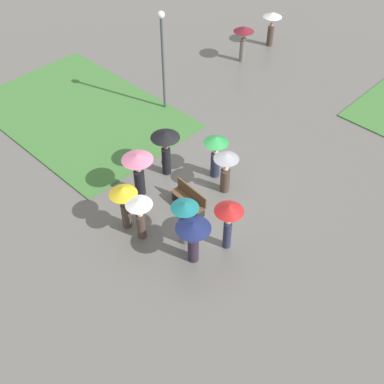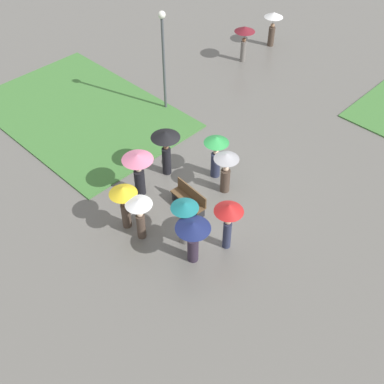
# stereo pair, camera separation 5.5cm
# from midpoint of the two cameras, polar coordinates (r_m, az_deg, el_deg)

# --- Properties ---
(ground_plane) EXTENTS (90.00, 90.00, 0.00)m
(ground_plane) POSITION_cam_midpoint_polar(r_m,az_deg,el_deg) (18.40, 1.78, 0.43)
(ground_plane) COLOR #66635E
(lawn_patch_near) EXTENTS (9.56, 6.45, 0.06)m
(lawn_patch_near) POSITION_cam_midpoint_polar(r_m,az_deg,el_deg) (22.84, -12.86, 9.16)
(lawn_patch_near) COLOR #427A38
(lawn_patch_near) RESTS_ON ground_plane
(park_bench) EXTENTS (1.56, 0.55, 0.90)m
(park_bench) POSITION_cam_midpoint_polar(r_m,az_deg,el_deg) (17.36, -0.22, -0.72)
(park_bench) COLOR brown
(park_bench) RESTS_ON ground_plane
(lamp_post) EXTENTS (0.32, 0.32, 4.59)m
(lamp_post) POSITION_cam_midpoint_polar(r_m,az_deg,el_deg) (21.20, -3.35, 16.53)
(lamp_post) COLOR #474C51
(lamp_post) RESTS_ON ground_plane
(crowd_person_green) EXTENTS (0.96, 0.96, 1.87)m
(crowd_person_green) POSITION_cam_midpoint_polar(r_m,az_deg,el_deg) (18.15, 2.96, 5.04)
(crowd_person_green) COLOR #282D47
(crowd_person_green) RESTS_ON ground_plane
(crowd_person_yellow) EXTENTS (0.97, 0.97, 1.83)m
(crowd_person_yellow) POSITION_cam_midpoint_polar(r_m,az_deg,el_deg) (16.25, -7.98, -0.74)
(crowd_person_yellow) COLOR #47382D
(crowd_person_yellow) RESTS_ON ground_plane
(crowd_person_grey) EXTENTS (0.93, 0.93, 1.79)m
(crowd_person_grey) POSITION_cam_midpoint_polar(r_m,az_deg,el_deg) (17.55, 4.15, 3.14)
(crowd_person_grey) COLOR #47382D
(crowd_person_grey) RESTS_ON ground_plane
(crowd_person_teal) EXTENTS (0.93, 0.93, 1.80)m
(crowd_person_teal) POSITION_cam_midpoint_polar(r_m,az_deg,el_deg) (15.76, -0.76, -3.04)
(crowd_person_teal) COLOR slate
(crowd_person_teal) RESTS_ON ground_plane
(crowd_person_red) EXTENTS (0.97, 0.97, 1.98)m
(crowd_person_red) POSITION_cam_midpoint_polar(r_m,az_deg,el_deg) (15.37, 4.45, -2.79)
(crowd_person_red) COLOR #282D47
(crowd_person_red) RESTS_ON ground_plane
(crowd_person_pink) EXTENTS (1.15, 1.15, 1.86)m
(crowd_person_pink) POSITION_cam_midpoint_polar(r_m,az_deg,el_deg) (17.45, -6.30, 2.99)
(crowd_person_pink) COLOR black
(crowd_person_pink) RESTS_ON ground_plane
(crowd_person_white) EXTENTS (0.91, 0.91, 1.76)m
(crowd_person_white) POSITION_cam_midpoint_polar(r_m,az_deg,el_deg) (15.91, -6.13, -2.33)
(crowd_person_white) COLOR #47382D
(crowd_person_white) RESTS_ON ground_plane
(crowd_person_black) EXTENTS (1.12, 1.12, 2.00)m
(crowd_person_black) POSITION_cam_midpoint_polar(r_m,az_deg,el_deg) (18.16, -3.04, 5.82)
(crowd_person_black) COLOR black
(crowd_person_black) RESTS_ON ground_plane
(crowd_person_navy) EXTENTS (1.14, 1.14, 1.75)m
(crowd_person_navy) POSITION_cam_midpoint_polar(r_m,az_deg,el_deg) (15.11, 0.22, -4.92)
(crowd_person_navy) COLOR #2D2333
(crowd_person_navy) RESTS_ON ground_plane
(lone_walker_far_path) EXTENTS (1.06, 1.06, 1.90)m
(lone_walker_far_path) POSITION_cam_midpoint_polar(r_m,az_deg,el_deg) (25.89, 6.30, 18.07)
(lone_walker_far_path) COLOR slate
(lone_walker_far_path) RESTS_ON ground_plane
(lone_walker_mid_plaza) EXTENTS (1.01, 1.01, 1.87)m
(lone_walker_mid_plaza) POSITION_cam_midpoint_polar(r_m,az_deg,el_deg) (27.74, 9.64, 19.24)
(lone_walker_mid_plaza) COLOR #47382D
(lone_walker_mid_plaza) RESTS_ON ground_plane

